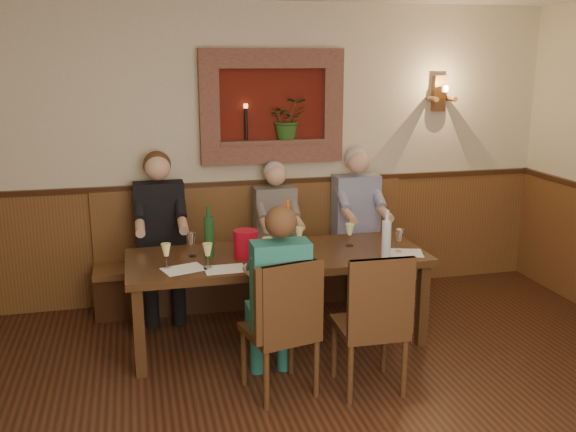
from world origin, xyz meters
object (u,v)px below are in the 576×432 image
object	(u,v)px
person_bench_mid	(277,246)
chair_near_right	(369,349)
person_bench_left	(162,248)
spittoon_bucket	(246,244)
wine_bottle_green_a	(288,230)
person_chair_front	(278,315)
chair_near_left	(281,354)
bench	(256,268)
dining_table	(278,263)
wine_bottle_green_b	(209,236)
water_bottle	(386,239)
person_bench_right	(358,236)

from	to	relation	value
person_bench_mid	chair_near_right	bearing A→B (deg)	-81.55
person_bench_left	chair_near_right	bearing A→B (deg)	-52.97
spittoon_bucket	wine_bottle_green_a	bearing A→B (deg)	9.95
person_chair_front	chair_near_left	bearing A→B (deg)	-85.55
chair_near_right	person_bench_left	size ratio (longest dim) A/B	0.69
bench	chair_near_left	world-z (taller)	bench
chair_near_right	person_bench_mid	xyz separation A→B (m)	(-0.26, 1.78, 0.26)
person_bench_left	person_chair_front	distance (m)	1.77
dining_table	chair_near_right	size ratio (longest dim) A/B	2.34
bench	wine_bottle_green_b	size ratio (longest dim) A/B	7.23
spittoon_bucket	water_bottle	bearing A→B (deg)	-14.62
bench	spittoon_bucket	size ratio (longest dim) A/B	13.49
chair_near_left	wine_bottle_green_a	bearing A→B (deg)	59.87
wine_bottle_green_a	water_bottle	world-z (taller)	wine_bottle_green_a
bench	wine_bottle_green_a	distance (m)	1.10
person_chair_front	wine_bottle_green_b	bearing A→B (deg)	113.73
water_bottle	person_chair_front	bearing A→B (deg)	-154.37
person_bench_mid	spittoon_bucket	size ratio (longest dim) A/B	6.11
person_bench_left	water_bottle	distance (m)	2.07
person_bench_right	wine_bottle_green_a	size ratio (longest dim) A/B	3.31
chair_near_left	person_bench_left	world-z (taller)	person_bench_left
dining_table	water_bottle	bearing A→B (deg)	-20.79
chair_near_left	person_chair_front	distance (m)	0.27
chair_near_left	wine_bottle_green_a	world-z (taller)	wine_bottle_green_a
person_bench_mid	dining_table	bearing A→B (deg)	-102.49
dining_table	person_bench_right	size ratio (longest dim) A/B	1.64
person_chair_front	spittoon_bucket	xyz separation A→B (m)	(-0.09, 0.75, 0.30)
person_bench_left	person_bench_mid	world-z (taller)	person_bench_left
chair_near_left	spittoon_bucket	bearing A→B (deg)	83.14
person_bench_right	spittoon_bucket	bearing A→B (deg)	-145.52
person_bench_mid	bench	bearing A→B (deg)	150.90
bench	person_bench_right	xyz separation A→B (m)	(1.00, -0.11, 0.28)
chair_near_right	spittoon_bucket	size ratio (longest dim) A/B	4.61
chair_near_right	person_chair_front	bearing A→B (deg)	167.21
chair_near_left	spittoon_bucket	size ratio (longest dim) A/B	4.52
person_bench_mid	wine_bottle_green_a	distance (m)	0.89
person_chair_front	water_bottle	size ratio (longest dim) A/B	3.46
person_bench_mid	wine_bottle_green_a	xyz separation A→B (m)	(-0.09, -0.81, 0.38)
person_bench_left	wine_bottle_green_b	size ratio (longest dim) A/B	3.59
bench	water_bottle	size ratio (longest dim) A/B	7.64
wine_bottle_green_a	person_bench_left	bearing A→B (deg)	140.80
bench	person_bench_right	bearing A→B (deg)	-6.13
dining_table	bench	distance (m)	1.01
bench	wine_bottle_green_b	distance (m)	1.20
chair_near_left	person_chair_front	xyz separation A→B (m)	(-0.00, 0.06, 0.27)
bench	chair_near_right	size ratio (longest dim) A/B	2.93
chair_near_right	person_bench_left	bearing A→B (deg)	128.42
dining_table	water_bottle	xyz separation A→B (m)	(0.81, -0.31, 0.24)
wine_bottle_green_b	person_chair_front	bearing A→B (deg)	-66.27
spittoon_bucket	wine_bottle_green_b	bearing A→B (deg)	162.95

